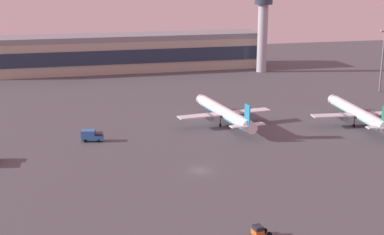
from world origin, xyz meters
name	(u,v)px	position (x,y,z in m)	size (l,w,h in m)	color
ground_plane	(200,170)	(0.00, 0.00, 0.00)	(416.00, 416.00, 0.00)	#4C4C51
terminal_building	(131,52)	(3.15, 134.34, 8.09)	(122.79, 22.40, 16.40)	#B2AD99
control_tower	(263,23)	(59.74, 114.41, 22.19)	(8.00, 8.00, 38.41)	#A8A8B2
airplane_near_gate	(358,114)	(54.35, 24.31, 3.53)	(28.39, 36.42, 9.34)	silver
airplane_terminal_side	(224,113)	(16.67, 34.77, 3.57)	(28.73, 36.82, 9.44)	white
catering_truck	(92,136)	(-22.18, 27.88, 1.58)	(6.03, 3.56, 3.05)	#3372BF
pushback_tug	(259,231)	(1.41, -32.33, 1.07)	(3.32, 2.26, 2.05)	#D85919
apron_light_east	(383,56)	(87.77, 64.01, 13.43)	(4.80, 0.90, 23.25)	slate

